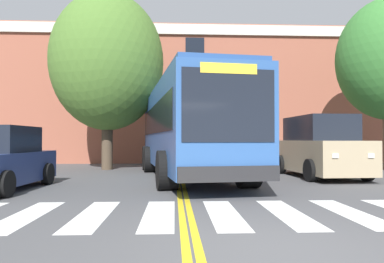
% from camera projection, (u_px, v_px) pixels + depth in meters
% --- Properties ---
extents(ground_plane, '(120.00, 120.00, 0.00)m').
position_uv_depth(ground_plane, '(278.00, 251.00, 4.71)').
color(ground_plane, '#4C4C4F').
extents(crosswalk, '(10.30, 2.94, 0.01)m').
position_uv_depth(crosswalk, '(224.00, 214.00, 7.03)').
color(crosswalk, white).
rests_on(crosswalk, ground).
extents(lane_line_yellow_inner, '(0.12, 36.00, 0.01)m').
position_uv_depth(lane_line_yellow_inner, '(176.00, 164.00, 20.97)').
color(lane_line_yellow_inner, gold).
rests_on(lane_line_yellow_inner, ground).
extents(lane_line_yellow_outer, '(0.12, 36.00, 0.01)m').
position_uv_depth(lane_line_yellow_outer, '(179.00, 164.00, 20.98)').
color(lane_line_yellow_outer, gold).
rests_on(lane_line_yellow_outer, ground).
extents(city_bus, '(3.97, 11.11, 3.43)m').
position_uv_depth(city_bus, '(188.00, 127.00, 13.92)').
color(city_bus, '#2D5699').
rests_on(city_bus, ground).
extents(car_tan_far_lane, '(2.34, 4.91, 2.27)m').
position_uv_depth(car_tan_far_lane, '(319.00, 148.00, 13.96)').
color(car_tan_far_lane, tan).
rests_on(car_tan_far_lane, ground).
extents(car_teal_behind_bus, '(2.19, 4.78, 1.75)m').
position_uv_depth(car_teal_behind_bus, '(175.00, 149.00, 22.84)').
color(car_teal_behind_bus, '#236B70').
rests_on(car_teal_behind_bus, ground).
extents(street_tree_curbside_small, '(7.14, 7.05, 8.27)m').
position_uv_depth(street_tree_curbside_small, '(108.00, 62.00, 17.48)').
color(street_tree_curbside_small, '#4C3D2D').
rests_on(street_tree_curbside_small, ground).
extents(building_facade, '(33.56, 8.01, 8.26)m').
position_uv_depth(building_facade, '(192.00, 100.00, 25.83)').
color(building_facade, '#9E5642').
rests_on(building_facade, ground).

